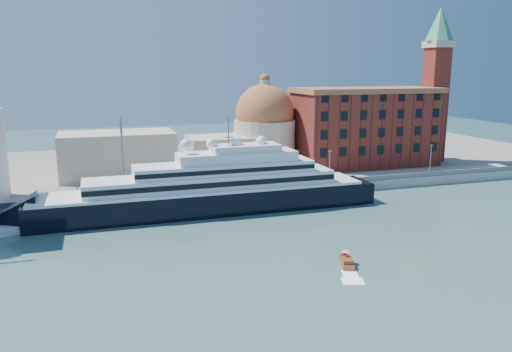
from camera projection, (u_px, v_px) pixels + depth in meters
name	position (u px, v px, depth m)	size (l,w,h in m)	color
ground	(253.00, 244.00, 88.66)	(400.00, 400.00, 0.00)	#335855
quay	(210.00, 193.00, 120.03)	(180.00, 10.00, 2.50)	gray
land	(182.00, 164.00, 158.22)	(260.00, 72.00, 2.00)	slate
quay_fence	(215.00, 190.00, 115.46)	(180.00, 0.10, 1.20)	slate
superyacht	(194.00, 194.00, 107.35)	(81.63, 11.32, 24.40)	black
service_barge	(26.00, 227.00, 96.24)	(11.95, 7.29, 2.55)	white
water_taxi	(347.00, 262.00, 79.11)	(3.47, 5.65, 2.55)	maroon
warehouse	(365.00, 126.00, 149.84)	(43.00, 19.00, 23.25)	maroon
campanile	(436.00, 75.00, 153.95)	(8.40, 8.40, 47.00)	maroon
church	(213.00, 140.00, 142.00)	(66.00, 18.00, 25.50)	beige
lamp_posts	(157.00, 163.00, 112.80)	(120.80, 2.40, 18.00)	slate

